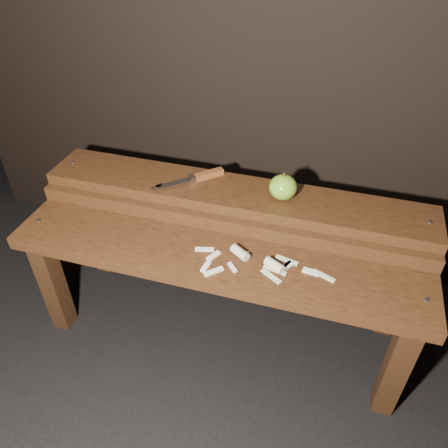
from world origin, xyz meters
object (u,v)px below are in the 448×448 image
(bench_rear_tier, at_px, (234,213))
(knife, at_px, (200,177))
(bench_front_tier, at_px, (212,276))
(apple, at_px, (283,187))

(bench_rear_tier, distance_m, knife, 0.16)
(bench_front_tier, distance_m, knife, 0.32)
(bench_rear_tier, bearing_deg, bench_front_tier, -90.00)
(bench_rear_tier, bearing_deg, apple, 1.69)
(knife, bearing_deg, bench_rear_tier, -13.43)
(bench_rear_tier, xyz_separation_m, knife, (-0.12, 0.03, 0.10))
(bench_rear_tier, height_order, knife, knife)
(apple, relative_size, knife, 0.46)
(bench_front_tier, xyz_separation_m, apple, (0.15, 0.23, 0.18))
(bench_front_tier, relative_size, apple, 13.96)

